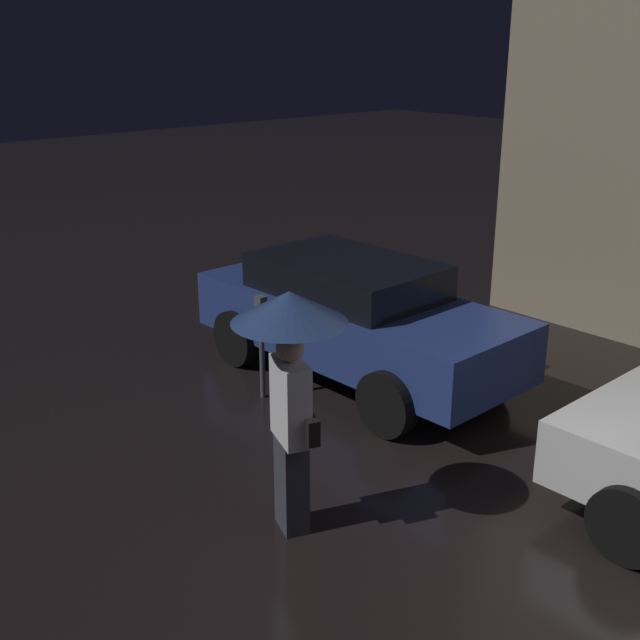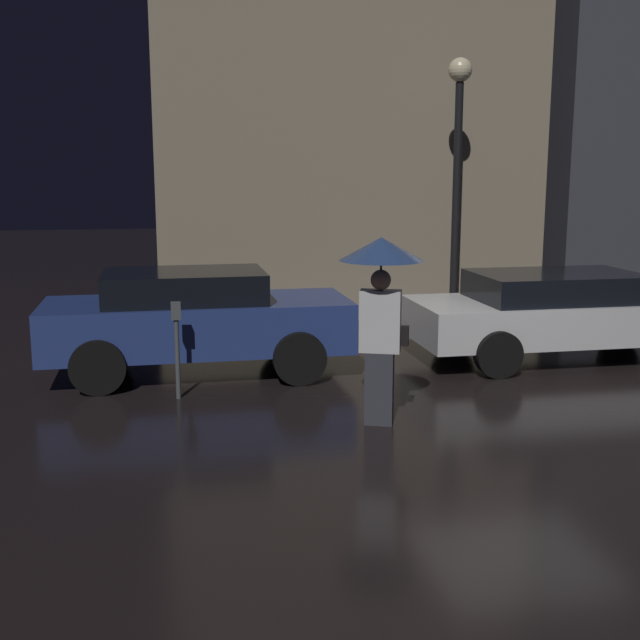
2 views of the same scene
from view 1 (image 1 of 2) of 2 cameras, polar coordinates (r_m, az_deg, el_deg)
name	(u,v)px [view 1 (image 1 of 2)]	position (r m, az deg, el deg)	size (l,w,h in m)	color
ground_plane	(607,595)	(6.74, 19.71, -17.91)	(60.00, 60.00, 0.00)	black
parked_car_blue	(354,316)	(9.67, 2.44, 0.32)	(4.24, 1.87, 1.46)	navy
pedestrian_with_umbrella	(290,356)	(6.36, -2.13, -2.60)	(0.93, 0.93, 2.12)	#383842
parking_meter	(262,335)	(9.12, -4.18, -1.10)	(0.12, 0.10, 1.23)	#4C5154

